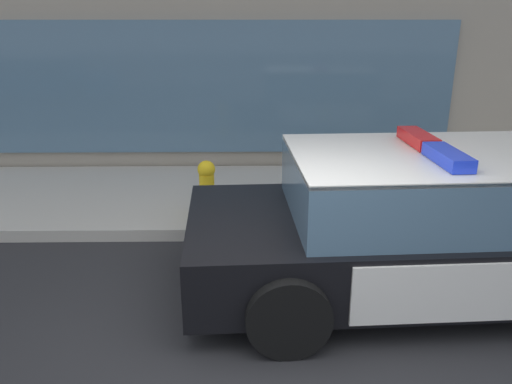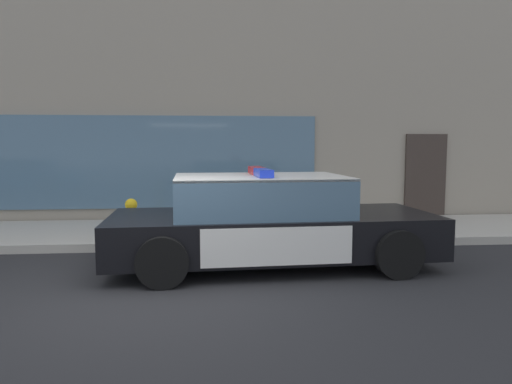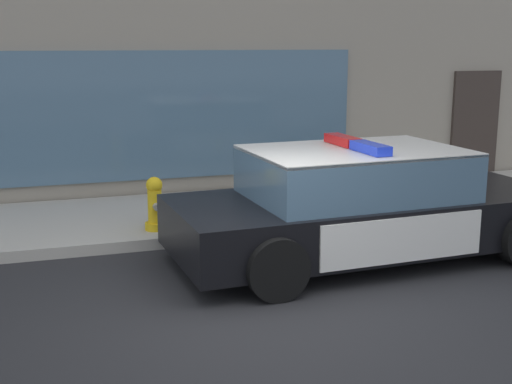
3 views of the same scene
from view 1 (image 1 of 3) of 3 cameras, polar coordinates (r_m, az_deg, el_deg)
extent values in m
plane|color=#262628|center=(4.00, 1.66, -20.44)|extent=(48.00, 48.00, 0.00)
cube|color=#B2ADA3|center=(7.29, 0.41, -0.56)|extent=(48.00, 2.70, 0.15)
cube|color=slate|center=(9.00, -24.11, 10.64)|extent=(13.60, 0.08, 2.10)
cube|color=black|center=(5.21, 20.13, -5.22)|extent=(4.93, 2.14, 0.60)
cube|color=silver|center=(4.72, 1.14, -4.30)|extent=(1.45, 1.93, 0.05)
cube|color=silver|center=(5.99, 15.74, -1.50)|extent=(2.03, 0.13, 0.51)
cube|color=silver|center=(4.40, 23.86, -10.40)|extent=(2.03, 0.13, 0.51)
cube|color=yellow|center=(6.01, 15.69, -1.45)|extent=(0.22, 0.02, 0.26)
cube|color=slate|center=(4.93, 18.82, 0.69)|extent=(2.60, 1.83, 0.60)
cube|color=silver|center=(4.85, 19.19, 3.94)|extent=(2.60, 1.83, 0.04)
cube|color=red|center=(5.14, 17.87, 5.83)|extent=(0.23, 0.65, 0.11)
cube|color=blue|center=(4.53, 20.91, 3.74)|extent=(0.23, 0.65, 0.11)
cylinder|color=black|center=(5.73, 1.29, -3.45)|extent=(0.69, 0.25, 0.68)
cylinder|color=black|center=(4.06, 3.67, -13.88)|extent=(0.69, 0.25, 0.68)
cylinder|color=gold|center=(6.43, -5.49, -2.26)|extent=(0.28, 0.28, 0.10)
cylinder|color=gold|center=(6.34, -5.57, 0.05)|extent=(0.19, 0.19, 0.45)
sphere|color=gold|center=(6.25, -5.65, 2.57)|extent=(0.22, 0.22, 0.22)
cylinder|color=gray|center=(6.23, -5.68, 3.25)|extent=(0.06, 0.06, 0.05)
cylinder|color=gray|center=(6.19, -5.68, -0.19)|extent=(0.09, 0.10, 0.09)
cylinder|color=gray|center=(6.47, -5.48, 0.67)|extent=(0.09, 0.10, 0.09)
cylinder|color=gray|center=(6.33, -4.21, -0.09)|extent=(0.10, 0.12, 0.12)
camera|label=2|loc=(2.83, 154.62, -32.83)|focal=32.72mm
camera|label=3|loc=(3.56, -146.17, -15.15)|focal=48.11mm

